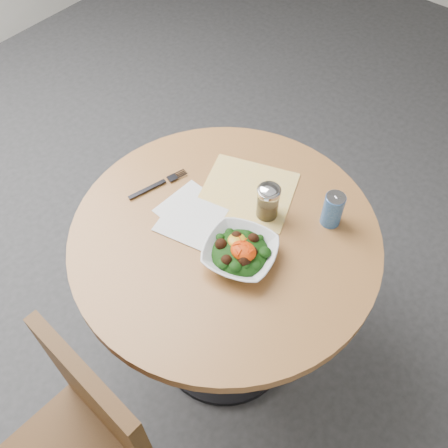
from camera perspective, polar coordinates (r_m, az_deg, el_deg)
name	(u,v)px	position (r m, az deg, el deg)	size (l,w,h in m)	color
ground	(225,342)	(2.09, 0.08, -13.30)	(6.00, 6.00, 0.00)	#2D2D2F
table	(225,269)	(1.60, 0.10, -5.22)	(0.90, 0.90, 0.75)	black
chair	(83,444)	(1.52, -15.81, -23.08)	(0.40, 0.40, 0.85)	#513517
cloth_napkin	(248,192)	(1.53, 2.71, 3.72)	(0.27, 0.25, 0.00)	#F7AE0D
paper_napkins	(191,215)	(1.47, -3.78, 1.09)	(0.21, 0.22, 0.00)	silver
salad_bowl	(240,252)	(1.36, 1.87, -3.24)	(0.24, 0.24, 0.07)	silver
fork	(160,183)	(1.56, -7.34, 4.62)	(0.08, 0.20, 0.00)	black
spice_shaker	(268,201)	(1.43, 5.05, 2.62)	(0.07, 0.07, 0.12)	silver
beverage_can	(333,209)	(1.45, 12.33, 1.64)	(0.06, 0.06, 0.11)	#0D3898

